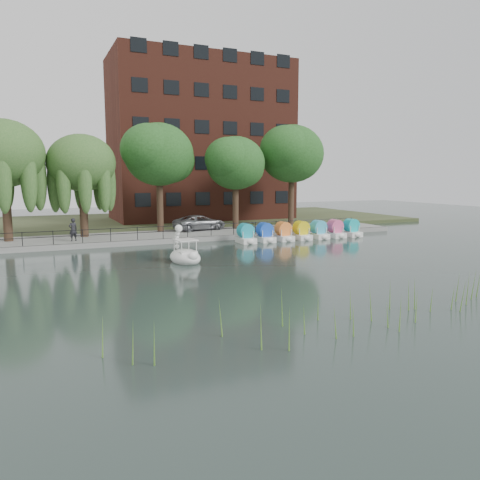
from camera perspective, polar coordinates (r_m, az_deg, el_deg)
ground_plane at (r=25.50m, az=2.60°, el=-4.07°), size 120.00×120.00×0.00m
promenade at (r=40.24m, az=-7.57°, el=0.53°), size 40.00×6.00×0.40m
kerb at (r=37.44m, az=-6.30°, el=0.01°), size 40.00×0.25×0.40m
land_strip at (r=53.75m, az=-11.76°, el=2.22°), size 60.00×22.00×0.36m
railing at (r=37.52m, az=-6.41°, el=1.47°), size 32.00×0.05×1.00m
apartment_building at (r=55.52m, az=-4.78°, el=12.02°), size 20.00×10.07×18.00m
willow_left at (r=38.93m, az=-26.93°, el=9.36°), size 5.88×5.88×9.01m
willow_mid at (r=39.53m, az=-18.76°, el=8.84°), size 5.32×5.32×8.15m
broadleaf_center at (r=41.64m, az=-9.86°, el=10.18°), size 6.00×6.00×9.25m
broadleaf_right at (r=43.38m, az=-0.55°, el=9.30°), size 5.40×5.40×8.32m
broadleaf_far at (r=47.23m, az=6.34°, el=10.36°), size 6.30×6.30×9.71m
minivan at (r=42.52m, az=-4.91°, el=2.27°), size 3.56×5.94×1.55m
bicycle at (r=40.09m, az=1.01°, el=1.57°), size 0.86×1.79×1.00m
pedestrian at (r=37.25m, az=-19.69°, el=1.40°), size 0.83×0.69×1.98m
swan_boat at (r=28.85m, az=-6.76°, el=-1.74°), size 2.01×2.85×2.24m
pedal_boat_row at (r=39.29m, az=7.49°, el=0.95°), size 11.35×1.70×1.40m
reed_bank at (r=18.94m, az=21.27°, el=-6.93°), size 24.00×2.40×1.20m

